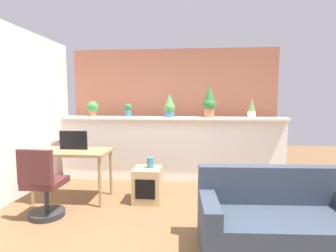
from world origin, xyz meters
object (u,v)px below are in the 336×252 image
at_px(desk, 73,156).
at_px(potted_plant_4, 252,108).
at_px(potted_plant_0, 93,108).
at_px(potted_plant_3, 209,102).
at_px(vase_on_shelf, 150,162).
at_px(side_cube_shelf, 147,185).
at_px(potted_plant_1, 128,109).
at_px(potted_plant_2, 169,106).
at_px(tv_monitor, 74,140).
at_px(office_chair, 43,189).
at_px(couch, 279,224).

bearing_deg(desk, potted_plant_4, 20.94).
bearing_deg(potted_plant_0, potted_plant_3, -0.35).
xyz_separation_m(desk, vase_on_shelf, (1.16, 0.07, -0.09)).
distance_m(potted_plant_4, side_cube_shelf, 2.27).
height_order(potted_plant_1, desk, potted_plant_1).
relative_size(potted_plant_2, desk, 0.39).
bearing_deg(desk, tv_monitor, 98.84).
bearing_deg(potted_plant_4, potted_plant_2, -178.58).
bearing_deg(tv_monitor, side_cube_shelf, -2.97).
distance_m(potted_plant_4, tv_monitor, 3.03).
relative_size(potted_plant_3, side_cube_shelf, 1.15).
distance_m(potted_plant_4, desk, 3.09).
distance_m(potted_plant_1, office_chair, 2.05).
xyz_separation_m(potted_plant_3, vase_on_shelf, (-0.91, -0.98, -0.88)).
bearing_deg(couch, potted_plant_3, 104.72).
bearing_deg(side_cube_shelf, potted_plant_4, 31.96).
distance_m(potted_plant_2, tv_monitor, 1.74).
bearing_deg(potted_plant_4, office_chair, -149.21).
xyz_separation_m(potted_plant_4, desk, (-2.81, -1.08, -0.68)).
height_order(tv_monitor, office_chair, tv_monitor).
relative_size(potted_plant_0, office_chair, 0.31).
distance_m(potted_plant_0, desk, 1.26).
xyz_separation_m(potted_plant_1, potted_plant_4, (2.22, 0.03, 0.03)).
distance_m(potted_plant_2, side_cube_shelf, 1.54).
xyz_separation_m(potted_plant_0, tv_monitor, (0.06, -0.98, -0.45)).
xyz_separation_m(potted_plant_2, potted_plant_3, (0.71, 0.00, 0.08)).
xyz_separation_m(potted_plant_3, tv_monitor, (-2.08, -0.96, -0.57)).
height_order(potted_plant_0, desk, potted_plant_0).
height_order(potted_plant_2, office_chair, potted_plant_2).
distance_m(potted_plant_2, office_chair, 2.44).
distance_m(potted_plant_0, potted_plant_4, 2.89).
bearing_deg(tv_monitor, potted_plant_3, 24.85).
relative_size(potted_plant_4, side_cube_shelf, 0.70).
bearing_deg(vase_on_shelf, tv_monitor, 179.30).
bearing_deg(vase_on_shelf, office_chair, -150.11).
relative_size(desk, couch, 0.69).
bearing_deg(office_chair, potted_plant_2, 49.49).
relative_size(potted_plant_0, potted_plant_4, 0.80).
bearing_deg(potted_plant_2, office_chair, -130.51).
distance_m(potted_plant_2, potted_plant_4, 1.45).
bearing_deg(couch, office_chair, 170.20).
distance_m(tv_monitor, vase_on_shelf, 1.21).
xyz_separation_m(potted_plant_0, potted_plant_2, (1.43, -0.02, 0.04)).
xyz_separation_m(potted_plant_2, office_chair, (-1.45, -1.69, -0.99)).
bearing_deg(desk, office_chair, -97.72).
bearing_deg(office_chair, potted_plant_4, 30.79).
relative_size(tv_monitor, side_cube_shelf, 0.84).
distance_m(office_chair, couch, 2.77).
bearing_deg(side_cube_shelf, potted_plant_1, 117.32).
bearing_deg(potted_plant_0, potted_plant_1, -0.92).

